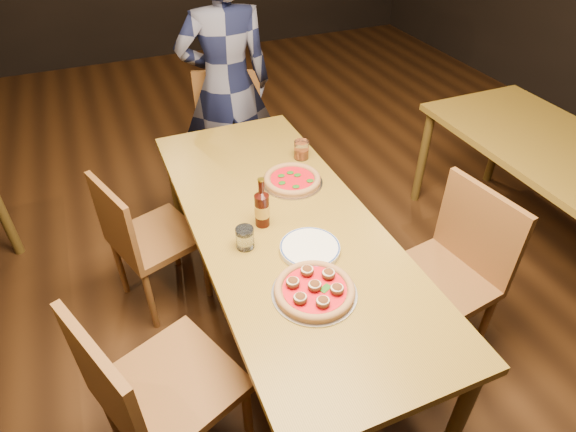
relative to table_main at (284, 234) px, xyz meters
name	(u,v)px	position (x,y,z in m)	size (l,w,h in m)	color
ground	(285,327)	(0.00, 0.00, -0.68)	(9.00, 9.00, 0.00)	black
table_main	(284,234)	(0.00, 0.00, 0.00)	(0.80, 2.00, 0.75)	brown
chair_main_nw	(171,384)	(-0.65, -0.45, -0.18)	(0.46, 0.46, 0.99)	brown
chair_main_sw	(156,236)	(-0.54, 0.51, -0.24)	(0.41, 0.41, 0.88)	brown
chair_main_e	(437,280)	(0.62, -0.38, -0.20)	(0.45, 0.45, 0.96)	brown
chair_end	(229,145)	(0.10, 1.23, -0.20)	(0.45, 0.45, 0.96)	brown
pizza_meatball	(315,290)	(-0.06, -0.45, 0.09)	(0.33, 0.33, 0.06)	#B7B7BF
pizza_margherita	(292,180)	(0.16, 0.27, 0.09)	(0.31, 0.31, 0.04)	#B7B7BF
plate_stack	(310,249)	(0.03, -0.22, 0.08)	(0.26, 0.26, 0.02)	white
beer_bottle	(262,209)	(-0.09, 0.02, 0.16)	(0.07, 0.07, 0.24)	black
water_glass	(245,238)	(-0.21, -0.09, 0.12)	(0.08, 0.08, 0.10)	white
amber_glass	(301,150)	(0.30, 0.48, 0.12)	(0.08, 0.08, 0.10)	#9C3F11
diner	(227,87)	(0.15, 1.34, 0.17)	(0.62, 0.40, 1.69)	black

